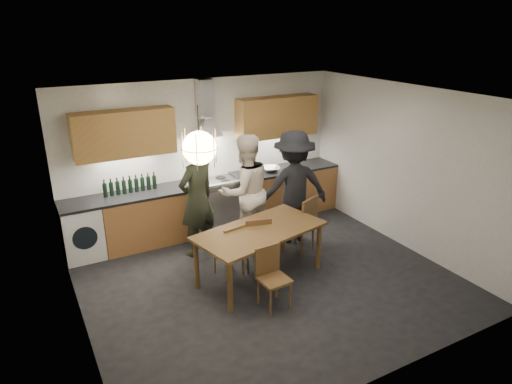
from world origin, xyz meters
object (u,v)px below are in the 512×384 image
mixing_bowl (271,169)px  stock_pot (296,163)px  dining_table (260,235)px  chair_front (271,272)px  chair_back_left (231,247)px  person_left (197,199)px  person_right (293,187)px  person_mid (245,192)px  wine_bottles (130,184)px

mixing_bowl → stock_pot: stock_pot is taller
dining_table → stock_pot: stock_pot is taller
chair_front → dining_table: bearing=70.2°
dining_table → mixing_bowl: (1.24, 1.84, 0.26)m
chair_back_left → stock_pot: 2.73m
chair_back_left → stock_pot: stock_pot is taller
chair_front → stock_pot: size_ratio=4.41×
mixing_bowl → stock_pot: (0.56, 0.03, 0.02)m
person_left → dining_table: bearing=91.4°
person_right → mixing_bowl: person_right is taller
chair_back_left → person_mid: (0.64, 0.80, 0.47)m
chair_front → person_left: bearing=96.1°
chair_back_left → wine_bottles: size_ratio=0.94×
person_mid → wine_bottles: (-1.59, 0.93, 0.11)m
person_right → chair_back_left: bearing=34.5°
wine_bottles → dining_table: bearing=-56.7°
dining_table → person_mid: person_mid is taller
person_left → wine_bottles: size_ratio=2.17×
chair_front → mixing_bowl: mixing_bowl is taller
dining_table → person_left: (-0.48, 1.13, 0.25)m
mixing_bowl → wine_bottles: bearing=177.1°
stock_pot → wine_bottles: wine_bottles is taller
stock_pot → mixing_bowl: bearing=-176.9°
dining_table → person_left: 1.25m
chair_front → mixing_bowl: (1.42, 2.46, 0.48)m
person_right → wine_bottles: 2.63m
chair_back_left → person_mid: size_ratio=0.43×
stock_pot → dining_table: bearing=-134.0°
person_left → mixing_bowl: person_left is taller
chair_front → person_left: person_left is taller
person_right → person_mid: bearing=-2.3°
dining_table → chair_front: 0.69m
person_mid → person_left: bearing=-10.9°
mixing_bowl → stock_pot: size_ratio=1.89×
mixing_bowl → stock_pot: bearing=3.1°
person_right → wine_bottles: person_right is taller
wine_bottles → chair_back_left: bearing=-61.0°
wine_bottles → mixing_bowl: bearing=-2.9°
dining_table → chair_back_left: (-0.33, 0.24, -0.22)m
person_mid → person_right: size_ratio=1.00×
dining_table → chair_back_left: size_ratio=2.45×
dining_table → person_mid: size_ratio=1.06×
person_mid → dining_table: bearing=69.5°
dining_table → chair_back_left: chair_back_left is taller
dining_table → person_mid: 1.11m
chair_front → person_mid: (0.49, 1.66, 0.47)m
person_right → mixing_bowl: bearing=-86.9°
mixing_bowl → chair_front: bearing=-120.0°
stock_pot → wine_bottles: (-3.09, 0.10, 0.08)m
chair_front → person_mid: size_ratio=0.43×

